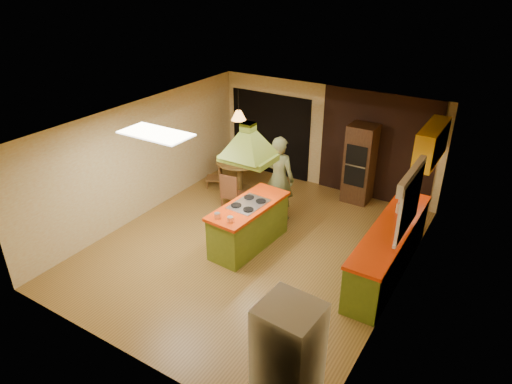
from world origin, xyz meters
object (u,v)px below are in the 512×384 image
Objects in this scene: refrigerator at (288,362)px; kitchen_island at (249,225)px; man at (279,179)px; wall_oven at (360,164)px; dining_table at (240,169)px; canister_large at (403,203)px.

kitchen_island is at bearing 133.36° from refrigerator.
refrigerator is at bearing 118.28° from man.
wall_oven is 2.79m from dining_table.
canister_large is (1.40, -1.61, 0.13)m from wall_oven.
dining_table is at bearing 131.81° from kitchen_island.
refrigerator is (2.43, -4.13, -0.11)m from man.
refrigerator is (2.38, -2.87, 0.36)m from kitchen_island.
wall_oven is (1.15, 1.68, -0.02)m from man.
refrigerator is 6.70× the size of canister_large.
canister_large is at bearing -7.81° from dining_table.
wall_oven is 1.65× the size of dining_table.
refrigerator is at bearing -51.08° from dining_table.
dining_table is at bearing -25.86° from man.
refrigerator is at bearing -91.62° from canister_large.
refrigerator is 5.95m from wall_oven.
canister_large is at bearing 179.53° from man.
canister_large is at bearing 32.00° from kitchen_island.
man is 1.68× the size of dining_table.
refrigerator reaches higher than kitchen_island.
kitchen_island is 3.75m from refrigerator.
wall_oven reaches higher than kitchen_island.
wall_oven is (-1.28, 5.81, 0.09)m from refrigerator.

